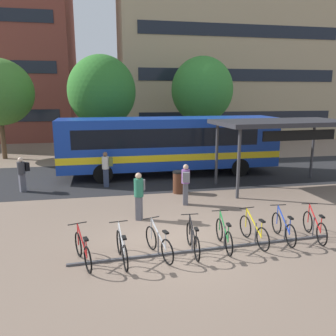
{
  "coord_description": "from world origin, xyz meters",
  "views": [
    {
      "loc": [
        -1.99,
        -9.29,
        4.46
      ],
      "look_at": [
        0.5,
        3.81,
        1.54
      ],
      "focal_mm": 36.08,
      "sensor_mm": 36.0,
      "label": 1
    }
  ],
  "objects_px": {
    "parked_bicycle_white_1": "(122,249)",
    "parked_bicycle_silver_2": "(159,244)",
    "parked_bicycle_red_0": "(83,251)",
    "commuter_grey_pack_0": "(139,193)",
    "street_tree_1": "(202,90)",
    "parked_bicycle_green_4": "(224,235)",
    "commuter_black_pack_1": "(22,172)",
    "parked_bicycle_yellow_5": "(254,232)",
    "parked_bicycle_black_3": "(193,240)",
    "city_bus": "(171,144)",
    "parked_bicycle_blue_6": "(283,228)",
    "trash_bin": "(179,182)",
    "commuter_grey_pack_2": "(186,182)",
    "commuter_olive_pack_3": "(106,167)",
    "street_tree_2": "(102,92)",
    "parked_bicycle_red_7": "(314,227)",
    "transit_shelter": "(282,125)"
  },
  "relations": [
    {
      "from": "parked_bicycle_black_3",
      "to": "commuter_black_pack_1",
      "type": "xyz_separation_m",
      "value": [
        -6.18,
        7.55,
        0.56
      ]
    },
    {
      "from": "commuter_grey_pack_2",
      "to": "parked_bicycle_green_4",
      "type": "bearing_deg",
      "value": -167.34
    },
    {
      "from": "trash_bin",
      "to": "street_tree_2",
      "type": "height_order",
      "value": "street_tree_2"
    },
    {
      "from": "parked_bicycle_black_3",
      "to": "commuter_black_pack_1",
      "type": "distance_m",
      "value": 9.77
    },
    {
      "from": "parked_bicycle_silver_2",
      "to": "parked_bicycle_green_4",
      "type": "distance_m",
      "value": 1.99
    },
    {
      "from": "parked_bicycle_red_0",
      "to": "parked_bicycle_red_7",
      "type": "height_order",
      "value": "same"
    },
    {
      "from": "parked_bicycle_red_0",
      "to": "trash_bin",
      "type": "xyz_separation_m",
      "value": [
        3.96,
        6.06,
        0.13
      ]
    },
    {
      "from": "parked_bicycle_red_0",
      "to": "commuter_grey_pack_0",
      "type": "distance_m",
      "value": 3.6
    },
    {
      "from": "parked_bicycle_red_0",
      "to": "street_tree_1",
      "type": "bearing_deg",
      "value": -42.73
    },
    {
      "from": "parked_bicycle_black_3",
      "to": "trash_bin",
      "type": "relative_size",
      "value": 1.67
    },
    {
      "from": "parked_bicycle_blue_6",
      "to": "city_bus",
      "type": "bearing_deg",
      "value": 15.49
    },
    {
      "from": "city_bus",
      "to": "street_tree_2",
      "type": "xyz_separation_m",
      "value": [
        -3.66,
        5.34,
        2.87
      ]
    },
    {
      "from": "parked_bicycle_yellow_5",
      "to": "parked_bicycle_black_3",
      "type": "bearing_deg",
      "value": 91.06
    },
    {
      "from": "parked_bicycle_red_0",
      "to": "commuter_black_pack_1",
      "type": "height_order",
      "value": "commuter_black_pack_1"
    },
    {
      "from": "commuter_black_pack_1",
      "to": "trash_bin",
      "type": "bearing_deg",
      "value": 132.81
    },
    {
      "from": "commuter_grey_pack_2",
      "to": "street_tree_1",
      "type": "bearing_deg",
      "value": -8.65
    },
    {
      "from": "parked_bicycle_white_1",
      "to": "parked_bicycle_silver_2",
      "type": "bearing_deg",
      "value": -89.08
    },
    {
      "from": "parked_bicycle_silver_2",
      "to": "commuter_grey_pack_2",
      "type": "xyz_separation_m",
      "value": [
        1.81,
        4.28,
        0.6
      ]
    },
    {
      "from": "parked_bicycle_black_3",
      "to": "commuter_grey_pack_0",
      "type": "relative_size",
      "value": 0.99
    },
    {
      "from": "parked_bicycle_white_1",
      "to": "parked_bicycle_blue_6",
      "type": "distance_m",
      "value": 5.04
    },
    {
      "from": "commuter_grey_pack_0",
      "to": "street_tree_2",
      "type": "xyz_separation_m",
      "value": [
        -1.18,
        12.02,
        3.64
      ]
    },
    {
      "from": "parked_bicycle_green_4",
      "to": "commuter_grey_pack_2",
      "type": "height_order",
      "value": "commuter_grey_pack_2"
    },
    {
      "from": "commuter_black_pack_1",
      "to": "parked_bicycle_red_7",
      "type": "bearing_deg",
      "value": 109.88
    },
    {
      "from": "commuter_grey_pack_0",
      "to": "parked_bicycle_blue_6",
      "type": "bearing_deg",
      "value": 81.55
    },
    {
      "from": "parked_bicycle_white_1",
      "to": "commuter_grey_pack_2",
      "type": "height_order",
      "value": "commuter_grey_pack_2"
    },
    {
      "from": "parked_bicycle_red_0",
      "to": "street_tree_2",
      "type": "height_order",
      "value": "street_tree_2"
    },
    {
      "from": "parked_bicycle_white_1",
      "to": "parked_bicycle_yellow_5",
      "type": "bearing_deg",
      "value": -90.37
    },
    {
      "from": "street_tree_2",
      "to": "parked_bicycle_white_1",
      "type": "bearing_deg",
      "value": -88.57
    },
    {
      "from": "parked_bicycle_red_0",
      "to": "commuter_olive_pack_3",
      "type": "distance_m",
      "value": 7.79
    },
    {
      "from": "city_bus",
      "to": "commuter_olive_pack_3",
      "type": "bearing_deg",
      "value": -151.79
    },
    {
      "from": "parked_bicycle_blue_6",
      "to": "commuter_grey_pack_0",
      "type": "height_order",
      "value": "commuter_grey_pack_0"
    },
    {
      "from": "parked_bicycle_red_0",
      "to": "commuter_black_pack_1",
      "type": "distance_m",
      "value": 8.29
    },
    {
      "from": "city_bus",
      "to": "commuter_black_pack_1",
      "type": "relative_size",
      "value": 7.38
    },
    {
      "from": "parked_bicycle_blue_6",
      "to": "street_tree_1",
      "type": "distance_m",
      "value": 17.54
    },
    {
      "from": "parked_bicycle_green_4",
      "to": "parked_bicycle_red_7",
      "type": "relative_size",
      "value": 1.01
    },
    {
      "from": "parked_bicycle_yellow_5",
      "to": "street_tree_2",
      "type": "xyz_separation_m",
      "value": [
        -4.38,
        14.71,
        4.26
      ]
    },
    {
      "from": "commuter_olive_pack_3",
      "to": "street_tree_1",
      "type": "xyz_separation_m",
      "value": [
        7.56,
        9.52,
        3.79
      ]
    },
    {
      "from": "commuter_grey_pack_2",
      "to": "commuter_olive_pack_3",
      "type": "bearing_deg",
      "value": 52.92
    },
    {
      "from": "parked_bicycle_green_4",
      "to": "commuter_black_pack_1",
      "type": "xyz_separation_m",
      "value": [
        -7.17,
        7.41,
        0.56
      ]
    },
    {
      "from": "parked_bicycle_black_3",
      "to": "transit_shelter",
      "type": "bearing_deg",
      "value": -41.99
    },
    {
      "from": "parked_bicycle_white_1",
      "to": "parked_bicycle_silver_2",
      "type": "relative_size",
      "value": 1.03
    },
    {
      "from": "city_bus",
      "to": "parked_bicycle_white_1",
      "type": "height_order",
      "value": "city_bus"
    },
    {
      "from": "commuter_black_pack_1",
      "to": "parked_bicycle_black_3",
      "type": "bearing_deg",
      "value": 94.88
    },
    {
      "from": "commuter_grey_pack_0",
      "to": "parked_bicycle_red_7",
      "type": "bearing_deg",
      "value": 86.19
    },
    {
      "from": "parked_bicycle_red_0",
      "to": "parked_bicycle_black_3",
      "type": "xyz_separation_m",
      "value": [
        3.06,
        0.11,
        0.0
      ]
    },
    {
      "from": "parked_bicycle_red_7",
      "to": "trash_bin",
      "type": "height_order",
      "value": "trash_bin"
    },
    {
      "from": "parked_bicycle_white_1",
      "to": "parked_bicycle_silver_2",
      "type": "height_order",
      "value": "same"
    },
    {
      "from": "street_tree_1",
      "to": "street_tree_2",
      "type": "xyz_separation_m",
      "value": [
        -7.63,
        -2.2,
        -0.15
      ]
    },
    {
      "from": "trash_bin",
      "to": "commuter_grey_pack_2",
      "type": "bearing_deg",
      "value": -93.0
    },
    {
      "from": "parked_bicycle_white_1",
      "to": "transit_shelter",
      "type": "height_order",
      "value": "transit_shelter"
    }
  ]
}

